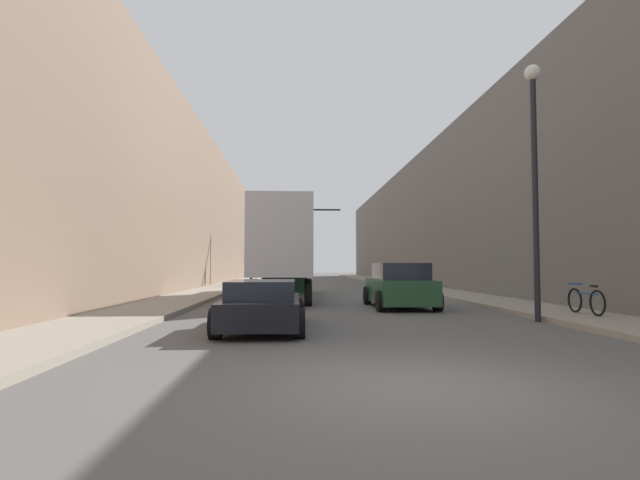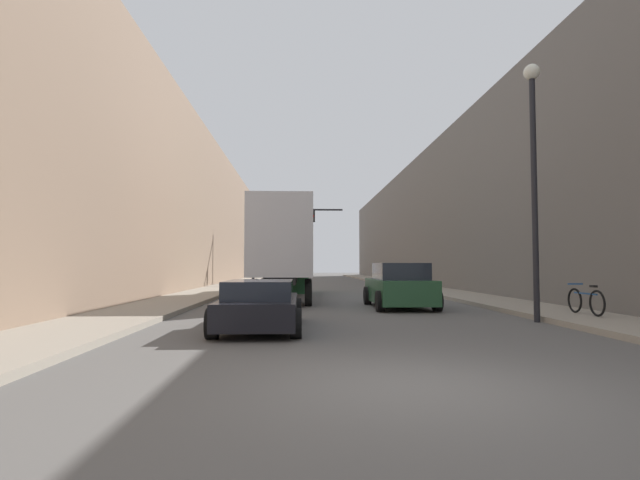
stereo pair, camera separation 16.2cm
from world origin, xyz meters
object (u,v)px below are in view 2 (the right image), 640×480
object	(u,v)px
suv_car	(399,286)
parked_bicycle	(586,301)
traffic_signal_gantry	(276,230)
street_lamp	(534,156)
sedan_car	(260,305)
semi_truck	(284,249)

from	to	relation	value
suv_car	parked_bicycle	distance (m)	6.12
traffic_signal_gantry	street_lamp	size ratio (longest dim) A/B	0.99
sedan_car	street_lamp	bearing A→B (deg)	9.47
traffic_signal_gantry	street_lamp	distance (m)	26.70
suv_car	street_lamp	bearing A→B (deg)	-59.12
semi_truck	sedan_car	world-z (taller)	semi_truck
semi_truck	street_lamp	size ratio (longest dim) A/B	1.66
sedan_car	parked_bicycle	world-z (taller)	sedan_car
traffic_signal_gantry	parked_bicycle	xyz separation A→B (m)	(9.94, -24.90, -3.79)
street_lamp	parked_bicycle	distance (m)	4.34
semi_truck	sedan_car	xyz separation A→B (m)	(-0.20, -11.43, -1.74)
suv_car	parked_bicycle	world-z (taller)	suv_car
sedan_car	suv_car	distance (m)	7.47
semi_truck	sedan_car	bearing A→B (deg)	-90.98
semi_truck	suv_car	size ratio (longest dim) A/B	2.67
suv_car	street_lamp	world-z (taller)	street_lamp
parked_bicycle	semi_truck	bearing A→B (deg)	132.06
sedan_car	traffic_signal_gantry	world-z (taller)	traffic_signal_gantry
sedan_car	traffic_signal_gantry	xyz separation A→B (m)	(-0.96, 26.60, 3.74)
traffic_signal_gantry	parked_bicycle	distance (m)	27.08
sedan_car	parked_bicycle	bearing A→B (deg)	10.71
semi_truck	parked_bicycle	world-z (taller)	semi_truck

